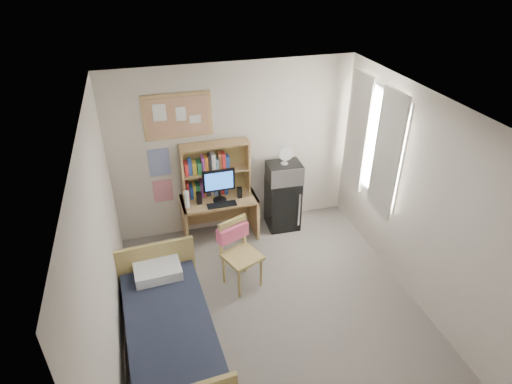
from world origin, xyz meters
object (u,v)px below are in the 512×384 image
object	(u,v)px
speaker_right	(239,193)
desk_chair	(242,256)
bed	(171,337)
desk_fan	(285,156)
monitor	(219,186)
bulletin_board	(177,116)
desk	(220,218)
mini_fridge	(283,203)
microwave	(284,173)
speaker_left	(199,198)

from	to	relation	value
speaker_right	desk_chair	bearing A→B (deg)	-103.09
bed	desk_fan	xyz separation A→B (m)	(1.98, 2.01, 0.99)
monitor	speaker_right	bearing A→B (deg)	0.00
bulletin_board	desk	size ratio (longest dim) A/B	0.85
desk	monitor	world-z (taller)	monitor
mini_fridge	microwave	xyz separation A→B (m)	(-0.00, -0.02, 0.56)
desk_chair	speaker_left	size ratio (longest dim) A/B	5.22
bed	speaker_left	world-z (taller)	speaker_left
desk	bed	distance (m)	2.21
desk_fan	speaker_right	bearing A→B (deg)	-171.70
mini_fridge	speaker_right	xyz separation A→B (m)	(-0.72, -0.10, 0.36)
speaker_left	speaker_right	world-z (taller)	speaker_left
desk	speaker_left	world-z (taller)	speaker_left
desk_fan	monitor	bearing A→B (deg)	-173.29
mini_fridge	desk_fan	world-z (taller)	desk_fan
mini_fridge	speaker_left	world-z (taller)	speaker_left
mini_fridge	monitor	size ratio (longest dim) A/B	1.65
speaker_left	mini_fridge	bearing A→B (deg)	3.80
speaker_left	microwave	world-z (taller)	microwave
speaker_left	desk_fan	distance (m)	1.40
desk_chair	mini_fridge	distance (m)	1.50
desk	desk_fan	size ratio (longest dim) A/B	4.07
bulletin_board	speaker_left	world-z (taller)	bulletin_board
desk	desk_chair	bearing A→B (deg)	-87.34
desk	desk_chair	size ratio (longest dim) A/B	1.16
desk_fan	mini_fridge	bearing A→B (deg)	90.00
bulletin_board	speaker_left	xyz separation A→B (m)	(0.16, -0.35, -1.14)
desk_chair	desk_fan	xyz separation A→B (m)	(0.95, 1.14, 0.77)
bulletin_board	desk_chair	xyz separation A→B (m)	(0.53, -1.41, -1.44)
bulletin_board	speaker_right	world-z (taller)	bulletin_board
bed	bulletin_board	bearing A→B (deg)	74.29
bulletin_board	bed	xyz separation A→B (m)	(-0.50, -2.27, -1.67)
desk_chair	speaker_right	xyz separation A→B (m)	(0.24, 1.07, 0.30)
speaker_left	monitor	bearing A→B (deg)	0.00
desk	microwave	size ratio (longest dim) A/B	2.19
bed	microwave	size ratio (longest dim) A/B	3.66
desk_chair	bulletin_board	bearing A→B (deg)	88.44
bed	desk_fan	world-z (taller)	desk_fan
speaker_right	desk_fan	size ratio (longest dim) A/B	0.60
desk_chair	desk_fan	world-z (taller)	desk_fan
monitor	desk_fan	bearing A→B (deg)	3.81
monitor	speaker_right	size ratio (longest dim) A/B	3.04
desk_fan	bulletin_board	bearing A→B (deg)	172.09
bed	monitor	bearing A→B (deg)	60.20
mini_fridge	speaker_left	bearing A→B (deg)	-173.29
monitor	microwave	xyz separation A→B (m)	(1.01, 0.08, 0.03)
bed	speaker_right	xyz separation A→B (m)	(1.26, 1.93, 0.52)
bed	speaker_left	size ratio (longest dim) A/B	10.16
bulletin_board	desk_fan	xyz separation A→B (m)	(1.48, -0.27, -0.67)
desk_chair	monitor	world-z (taller)	monitor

